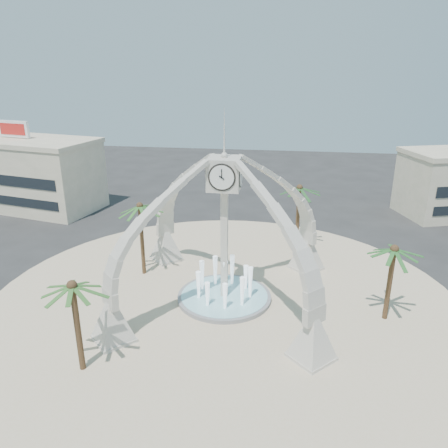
# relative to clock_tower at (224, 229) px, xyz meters

# --- Properties ---
(ground) EXTENTS (140.00, 140.00, 0.00)m
(ground) POSITION_rel_clock_tower_xyz_m (0.00, 0.00, -6.49)
(ground) COLOR #282828
(ground) RESTS_ON ground
(plaza) EXTENTS (40.00, 40.00, 0.06)m
(plaza) POSITION_rel_clock_tower_xyz_m (0.00, 0.00, -6.46)
(plaza) COLOR beige
(plaza) RESTS_ON ground
(clock_tower) EXTENTS (17.94, 17.94, 16.30)m
(clock_tower) POSITION_rel_clock_tower_xyz_m (0.00, 0.00, 0.00)
(clock_tower) COLOR #BBB3A7
(clock_tower) RESTS_ON ground
(fountain) EXTENTS (8.00, 8.00, 3.62)m
(fountain) POSITION_rel_clock_tower_xyz_m (0.00, 0.00, -6.20)
(fountain) COLOR gray
(fountain) RESTS_ON ground
(building_nw) EXTENTS (23.75, 13.73, 11.90)m
(building_nw) POSITION_rel_clock_tower_xyz_m (-32.00, 22.00, -1.66)
(building_nw) COLOR beige
(building_nw) RESTS_ON ground
(palm_east) EXTENTS (4.51, 4.51, 6.79)m
(palm_east) POSITION_rel_clock_tower_xyz_m (13.02, -1.09, -0.58)
(palm_east) COLOR brown
(palm_east) RESTS_ON ground
(palm_west) EXTENTS (5.09, 5.09, 7.61)m
(palm_west) POSITION_rel_clock_tower_xyz_m (-8.36, 3.70, 0.25)
(palm_west) COLOR brown
(palm_west) RESTS_ON ground
(palm_north) EXTENTS (5.37, 5.37, 7.59)m
(palm_north) POSITION_rel_clock_tower_xyz_m (6.14, 12.45, 0.19)
(palm_north) COLOR brown
(palm_north) RESTS_ON ground
(palm_south) EXTENTS (4.42, 4.42, 6.99)m
(palm_south) POSITION_rel_clock_tower_xyz_m (-7.90, -10.42, -0.38)
(palm_south) COLOR brown
(palm_south) RESTS_ON ground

